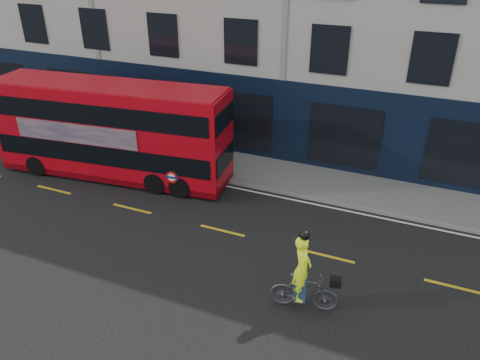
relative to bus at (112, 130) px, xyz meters
The scene contains 7 objects.
ground 7.69m from the bus, 30.87° to the right, with size 120.00×120.00×0.00m, color black.
pavement 7.20m from the bus, 23.23° to the left, with size 60.00×3.00×0.12m, color slate.
kerb 6.78m from the bus, 10.88° to the left, with size 60.00×0.12×0.13m, color slate.
road_edge_line 6.75m from the bus, ahead, with size 58.00×0.10×0.01m, color silver.
lane_dashes 7.07m from the bus, 19.84° to the right, with size 58.00×0.12×0.01m, color gold, non-canonical shape.
bus is the anchor object (origin of this frame).
cyclist 11.41m from the bus, 26.23° to the right, with size 2.09×0.94×2.72m.
Camera 1 is at (6.24, -11.56, 9.81)m, focal length 35.00 mm.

